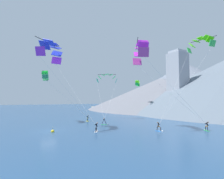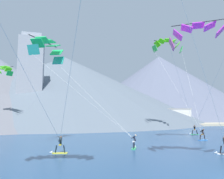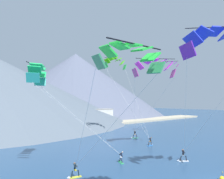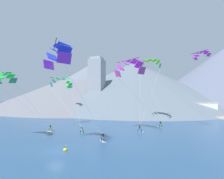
{
  "view_description": "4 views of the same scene",
  "coord_description": "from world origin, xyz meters",
  "px_view_note": "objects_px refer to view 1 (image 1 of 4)",
  "views": [
    {
      "loc": [
        33.64,
        -6.47,
        5.69
      ],
      "look_at": [
        0.82,
        12.94,
        7.99
      ],
      "focal_mm": 28.0,
      "sensor_mm": 36.0,
      "label": 1
    },
    {
      "loc": [
        -10.85,
        -10.59,
        3.86
      ],
      "look_at": [
        -3.14,
        18.51,
        7.19
      ],
      "focal_mm": 35.0,
      "sensor_mm": 36.0,
      "label": 2
    },
    {
      "loc": [
        -23.78,
        -9.74,
        8.61
      ],
      "look_at": [
        -3.85,
        12.65,
        10.23
      ],
      "focal_mm": 35.0,
      "sensor_mm": 36.0,
      "label": 3
    },
    {
      "loc": [
        16.74,
        -23.27,
        8.66
      ],
      "look_at": [
        3.17,
        18.28,
        10.02
      ],
      "focal_mm": 28.0,
      "sensor_mm": 36.0,
      "label": 4
    }
  ],
  "objects_px": {
    "kitesurfer_far_right": "(105,123)",
    "parafoil_kite_distant_low_drift": "(138,82)",
    "kitesurfer_far_left": "(206,128)",
    "race_marker_buoy": "(53,131)",
    "kitesurfer_near_trail": "(160,128)",
    "parafoil_kite_near_lead": "(45,75)",
    "parafoil_kite_far_right": "(107,77)",
    "kitesurfer_near_lead": "(87,119)",
    "parafoil_kite_near_trail": "(200,43)",
    "parafoil_kite_mid_center": "(51,50)",
    "kitesurfer_mid_center": "(96,129)",
    "parafoil_kite_far_left": "(141,51)"
  },
  "relations": [
    {
      "from": "kitesurfer_far_left",
      "to": "parafoil_kite_near_lead",
      "type": "height_order",
      "value": "parafoil_kite_near_lead"
    },
    {
      "from": "parafoil_kite_far_right",
      "to": "parafoil_kite_distant_low_drift",
      "type": "distance_m",
      "value": 21.44
    },
    {
      "from": "kitesurfer_far_left",
      "to": "parafoil_kite_near_trail",
      "type": "relative_size",
      "value": 0.1
    },
    {
      "from": "kitesurfer_near_lead",
      "to": "parafoil_kite_far_right",
      "type": "distance_m",
      "value": 13.84
    },
    {
      "from": "kitesurfer_far_right",
      "to": "parafoil_kite_distant_low_drift",
      "type": "xyz_separation_m",
      "value": [
        -19.16,
        25.12,
        12.3
      ]
    },
    {
      "from": "parafoil_kite_far_right",
      "to": "race_marker_buoy",
      "type": "relative_size",
      "value": 12.05
    },
    {
      "from": "parafoil_kite_near_trail",
      "to": "parafoil_kite_mid_center",
      "type": "distance_m",
      "value": 31.02
    },
    {
      "from": "kitesurfer_far_left",
      "to": "kitesurfer_mid_center",
      "type": "bearing_deg",
      "value": -117.82
    },
    {
      "from": "kitesurfer_far_left",
      "to": "parafoil_kite_far_right",
      "type": "xyz_separation_m",
      "value": [
        -26.23,
        -6.67,
        11.91
      ]
    },
    {
      "from": "kitesurfer_mid_center",
      "to": "parafoil_kite_far_right",
      "type": "bearing_deg",
      "value": 145.83
    },
    {
      "from": "kitesurfer_far_right",
      "to": "parafoil_kite_near_lead",
      "type": "bearing_deg",
      "value": -131.26
    },
    {
      "from": "parafoil_kite_near_lead",
      "to": "parafoil_kite_far_right",
      "type": "bearing_deg",
      "value": 88.73
    },
    {
      "from": "kitesurfer_near_lead",
      "to": "race_marker_buoy",
      "type": "bearing_deg",
      "value": -44.33
    },
    {
      "from": "kitesurfer_near_lead",
      "to": "kitesurfer_near_trail",
      "type": "xyz_separation_m",
      "value": [
        20.82,
        5.45,
        0.03
      ]
    },
    {
      "from": "kitesurfer_far_left",
      "to": "race_marker_buoy",
      "type": "relative_size",
      "value": 1.76
    },
    {
      "from": "kitesurfer_far_left",
      "to": "parafoil_kite_distant_low_drift",
      "type": "bearing_deg",
      "value": 160.52
    },
    {
      "from": "kitesurfer_mid_center",
      "to": "parafoil_kite_distant_low_drift",
      "type": "bearing_deg",
      "value": 130.45
    },
    {
      "from": "parafoil_kite_near_trail",
      "to": "parafoil_kite_far_right",
      "type": "distance_m",
      "value": 26.1
    },
    {
      "from": "kitesurfer_near_lead",
      "to": "kitesurfer_near_trail",
      "type": "height_order",
      "value": "kitesurfer_near_trail"
    },
    {
      "from": "parafoil_kite_distant_low_drift",
      "to": "kitesurfer_near_trail",
      "type": "bearing_deg",
      "value": -33.03
    },
    {
      "from": "kitesurfer_far_left",
      "to": "kitesurfer_near_trail",
      "type": "bearing_deg",
      "value": -116.17
    },
    {
      "from": "kitesurfer_near_trail",
      "to": "parafoil_kite_far_left",
      "type": "distance_m",
      "value": 14.9
    },
    {
      "from": "kitesurfer_mid_center",
      "to": "parafoil_kite_far_left",
      "type": "bearing_deg",
      "value": 64.74
    },
    {
      "from": "kitesurfer_near_lead",
      "to": "parafoil_kite_near_trail",
      "type": "relative_size",
      "value": 0.1
    },
    {
      "from": "kitesurfer_far_left",
      "to": "parafoil_kite_far_right",
      "type": "bearing_deg",
      "value": -165.73
    },
    {
      "from": "parafoil_kite_mid_center",
      "to": "parafoil_kite_far_right",
      "type": "relative_size",
      "value": 1.24
    },
    {
      "from": "parafoil_kite_far_left",
      "to": "kitesurfer_far_right",
      "type": "bearing_deg",
      "value": -169.21
    },
    {
      "from": "kitesurfer_near_trail",
      "to": "race_marker_buoy",
      "type": "relative_size",
      "value": 1.73
    },
    {
      "from": "parafoil_kite_far_right",
      "to": "parafoil_kite_far_left",
      "type": "bearing_deg",
      "value": -10.77
    },
    {
      "from": "kitesurfer_near_trail",
      "to": "race_marker_buoy",
      "type": "height_order",
      "value": "kitesurfer_near_trail"
    },
    {
      "from": "kitesurfer_near_trail",
      "to": "kitesurfer_far_right",
      "type": "xyz_separation_m",
      "value": [
        -12.52,
        -4.53,
        -0.09
      ]
    },
    {
      "from": "parafoil_kite_mid_center",
      "to": "parafoil_kite_distant_low_drift",
      "type": "bearing_deg",
      "value": 119.49
    },
    {
      "from": "kitesurfer_mid_center",
      "to": "kitesurfer_far_right",
      "type": "xyz_separation_m",
      "value": [
        -6.94,
        5.5,
        -0.09
      ]
    },
    {
      "from": "kitesurfer_far_left",
      "to": "parafoil_kite_near_trail",
      "type": "bearing_deg",
      "value": 129.06
    },
    {
      "from": "race_marker_buoy",
      "to": "kitesurfer_near_trail",
      "type": "bearing_deg",
      "value": 61.83
    },
    {
      "from": "parafoil_kite_near_trail",
      "to": "parafoil_kite_far_left",
      "type": "xyz_separation_m",
      "value": [
        -3.12,
        -14.04,
        -2.98
      ]
    },
    {
      "from": "kitesurfer_near_trail",
      "to": "parafoil_kite_near_lead",
      "type": "distance_m",
      "value": 30.1
    },
    {
      "from": "kitesurfer_far_left",
      "to": "race_marker_buoy",
      "type": "bearing_deg",
      "value": -117.54
    },
    {
      "from": "kitesurfer_far_left",
      "to": "parafoil_kite_near_trail",
      "type": "xyz_separation_m",
      "value": [
        -2.86,
        3.52,
        17.48
      ]
    },
    {
      "from": "kitesurfer_far_left",
      "to": "parafoil_kite_near_lead",
      "type": "xyz_separation_m",
      "value": [
        -26.61,
        -24.1,
        11.45
      ]
    },
    {
      "from": "kitesurfer_far_right",
      "to": "parafoil_kite_near_lead",
      "type": "relative_size",
      "value": 0.15
    },
    {
      "from": "kitesurfer_far_right",
      "to": "parafoil_kite_far_right",
      "type": "bearing_deg",
      "value": 149.1
    },
    {
      "from": "parafoil_kite_near_lead",
      "to": "parafoil_kite_distant_low_drift",
      "type": "distance_m",
      "value": 37.8
    },
    {
      "from": "kitesurfer_near_lead",
      "to": "parafoil_kite_near_trail",
      "type": "distance_m",
      "value": 32.79
    },
    {
      "from": "parafoil_kite_far_left",
      "to": "parafoil_kite_mid_center",
      "type": "bearing_deg",
      "value": -119.39
    },
    {
      "from": "kitesurfer_near_trail",
      "to": "parafoil_kite_far_left",
      "type": "relative_size",
      "value": 0.12
    },
    {
      "from": "parafoil_kite_near_trail",
      "to": "kitesurfer_mid_center",
      "type": "bearing_deg",
      "value": -107.17
    },
    {
      "from": "parafoil_kite_distant_low_drift",
      "to": "parafoil_kite_far_right",
      "type": "bearing_deg",
      "value": -64.03
    },
    {
      "from": "parafoil_kite_near_trail",
      "to": "parafoil_kite_mid_center",
      "type": "xyz_separation_m",
      "value": [
        -11.38,
        -28.71,
        -2.9
      ]
    },
    {
      "from": "parafoil_kite_near_trail",
      "to": "parafoil_kite_far_right",
      "type": "bearing_deg",
      "value": -156.44
    }
  ]
}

